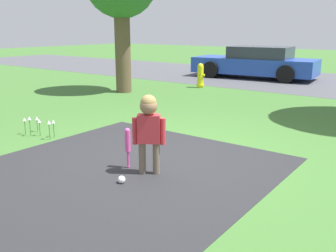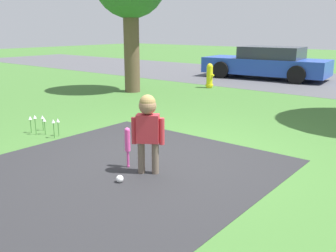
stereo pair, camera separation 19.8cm
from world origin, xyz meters
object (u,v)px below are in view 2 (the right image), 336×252
at_px(sports_ball, 120,179).
at_px(baseball_bat, 128,142).
at_px(child, 148,123).
at_px(fire_hydrant, 210,76).
at_px(parked_car, 266,63).

bearing_deg(sports_ball, baseball_bat, 123.42).
height_order(child, fire_hydrant, child).
distance_m(child, baseball_bat, 0.47).
xyz_separation_m(child, fire_hydrant, (-3.28, 6.51, -0.30)).
bearing_deg(fire_hydrant, sports_ball, -65.23).
relative_size(baseball_bat, sports_ball, 5.97).
bearing_deg(child, parked_car, 73.41).
bearing_deg(child, baseball_bat, 148.97).
bearing_deg(child, sports_ball, -132.51).
xyz_separation_m(baseball_bat, parked_car, (-2.53, 9.73, 0.20)).
xyz_separation_m(sports_ball, fire_hydrant, (-3.21, 6.95, 0.32)).
relative_size(child, sports_ball, 11.09).
xyz_separation_m(child, sports_ball, (-0.07, -0.44, -0.62)).
height_order(fire_hydrant, parked_car, parked_car).
bearing_deg(baseball_bat, parked_car, 104.56).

